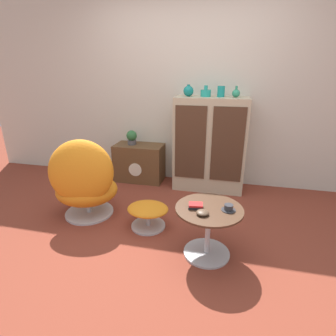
{
  "coord_description": "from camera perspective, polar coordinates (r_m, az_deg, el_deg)",
  "views": [
    {
      "loc": [
        0.56,
        -2.01,
        1.54
      ],
      "look_at": [
        -0.05,
        0.56,
        0.55
      ],
      "focal_mm": 28.0,
      "sensor_mm": 36.0,
      "label": 1
    }
  ],
  "objects": [
    {
      "name": "coffee_table",
      "position": [
        2.32,
        8.72,
        -12.38
      ],
      "size": [
        0.57,
        0.57,
        0.46
      ],
      "color": "#B7B7BC",
      "rests_on": "ground_plane"
    },
    {
      "name": "bowl",
      "position": [
        2.12,
        7.53,
        -9.6
      ],
      "size": [
        0.1,
        0.1,
        0.04
      ],
      "color": "#4C3828",
      "rests_on": "coffee_table"
    },
    {
      "name": "vase_rightmost",
      "position": [
        3.41,
        14.59,
        15.5
      ],
      "size": [
        0.1,
        0.1,
        0.13
      ],
      "color": "#2D8E6B",
      "rests_on": "sideboard"
    },
    {
      "name": "vase_inner_left",
      "position": [
        3.43,
        8.21,
        15.9
      ],
      "size": [
        0.13,
        0.13,
        0.14
      ],
      "color": "teal",
      "rests_on": "sideboard"
    },
    {
      "name": "vase_leftmost",
      "position": [
        3.45,
        4.48,
        16.38
      ],
      "size": [
        0.13,
        0.13,
        0.14
      ],
      "color": "#147A75",
      "rests_on": "sideboard"
    },
    {
      "name": "tv_console",
      "position": [
        3.86,
        -6.22,
        1.19
      ],
      "size": [
        0.69,
        0.39,
        0.54
      ],
      "color": "brown",
      "rests_on": "ground_plane"
    },
    {
      "name": "wall_back",
      "position": [
        3.7,
        4.77,
        16.75
      ],
      "size": [
        6.4,
        0.06,
        2.6
      ],
      "color": "beige",
      "rests_on": "ground_plane"
    },
    {
      "name": "ground_plane",
      "position": [
        2.59,
        -1.88,
        -15.9
      ],
      "size": [
        12.0,
        12.0,
        0.0
      ],
      "primitive_type": "plane",
      "color": "brown"
    },
    {
      "name": "sideboard",
      "position": [
        3.53,
        9.07,
        5.09
      ],
      "size": [
        0.92,
        0.45,
        1.23
      ],
      "color": "tan",
      "rests_on": "ground_plane"
    },
    {
      "name": "ottoman",
      "position": [
        2.73,
        -4.39,
        -9.44
      ],
      "size": [
        0.43,
        0.36,
        0.25
      ],
      "color": "#B7B7BC",
      "rests_on": "ground_plane"
    },
    {
      "name": "egg_chair",
      "position": [
        2.94,
        -17.77,
        -2.93
      ],
      "size": [
        0.8,
        0.76,
        0.91
      ],
      "color": "#B7B7BC",
      "rests_on": "ground_plane"
    },
    {
      "name": "vase_inner_right",
      "position": [
        3.41,
        11.47,
        16.0
      ],
      "size": [
        0.09,
        0.09,
        0.13
      ],
      "color": "teal",
      "rests_on": "sideboard"
    },
    {
      "name": "teacup",
      "position": [
        2.22,
        13.05,
        -8.49
      ],
      "size": [
        0.12,
        0.12,
        0.05
      ],
      "color": "#2D2D33",
      "rests_on": "coffee_table"
    },
    {
      "name": "potted_plant",
      "position": [
        3.79,
        -7.91,
        6.68
      ],
      "size": [
        0.15,
        0.15,
        0.2
      ],
      "color": "#4C4C51",
      "rests_on": "tv_console"
    },
    {
      "name": "book_stack",
      "position": [
        2.21,
        6.03,
        -8.19
      ],
      "size": [
        0.12,
        0.1,
        0.04
      ],
      "color": "black",
      "rests_on": "coffee_table"
    }
  ]
}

